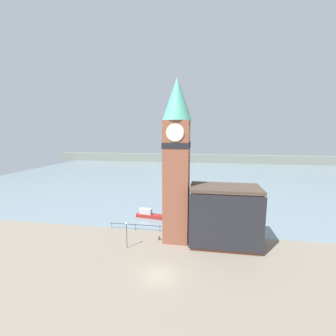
{
  "coord_description": "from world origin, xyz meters",
  "views": [
    {
      "loc": [
        5.32,
        -25.6,
        17.94
      ],
      "look_at": [
        -0.08,
        7.61,
        12.69
      ],
      "focal_mm": 24.0,
      "sensor_mm": 36.0,
      "label": 1
    }
  ],
  "objects_px": {
    "clock_tower": "(177,157)",
    "mooring_bollard_near": "(159,238)",
    "lamp_post": "(127,230)",
    "boat_near": "(149,214)",
    "pier_building": "(224,216)"
  },
  "relations": [
    {
      "from": "clock_tower",
      "to": "lamp_post",
      "type": "height_order",
      "value": "clock_tower"
    },
    {
      "from": "clock_tower",
      "to": "lamp_post",
      "type": "relative_size",
      "value": 6.24
    },
    {
      "from": "clock_tower",
      "to": "boat_near",
      "type": "distance_m",
      "value": 17.6
    },
    {
      "from": "clock_tower",
      "to": "mooring_bollard_near",
      "type": "relative_size",
      "value": 39.33
    },
    {
      "from": "mooring_bollard_near",
      "to": "lamp_post",
      "type": "bearing_deg",
      "value": -141.94
    },
    {
      "from": "boat_near",
      "to": "lamp_post",
      "type": "relative_size",
      "value": 1.47
    },
    {
      "from": "lamp_post",
      "to": "boat_near",
      "type": "bearing_deg",
      "value": 89.03
    },
    {
      "from": "mooring_bollard_near",
      "to": "lamp_post",
      "type": "height_order",
      "value": "lamp_post"
    },
    {
      "from": "clock_tower",
      "to": "lamp_post",
      "type": "distance_m",
      "value": 13.93
    },
    {
      "from": "clock_tower",
      "to": "pier_building",
      "type": "bearing_deg",
      "value": -4.45
    },
    {
      "from": "mooring_bollard_near",
      "to": "lamp_post",
      "type": "relative_size",
      "value": 0.16
    },
    {
      "from": "lamp_post",
      "to": "clock_tower",
      "type": "bearing_deg",
      "value": 29.68
    },
    {
      "from": "clock_tower",
      "to": "pier_building",
      "type": "xyz_separation_m",
      "value": [
        7.78,
        -0.6,
        -9.19
      ]
    },
    {
      "from": "clock_tower",
      "to": "mooring_bollard_near",
      "type": "xyz_separation_m",
      "value": [
        -2.86,
        -0.69,
        -13.69
      ]
    },
    {
      "from": "clock_tower",
      "to": "boat_near",
      "type": "relative_size",
      "value": 4.25
    }
  ]
}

